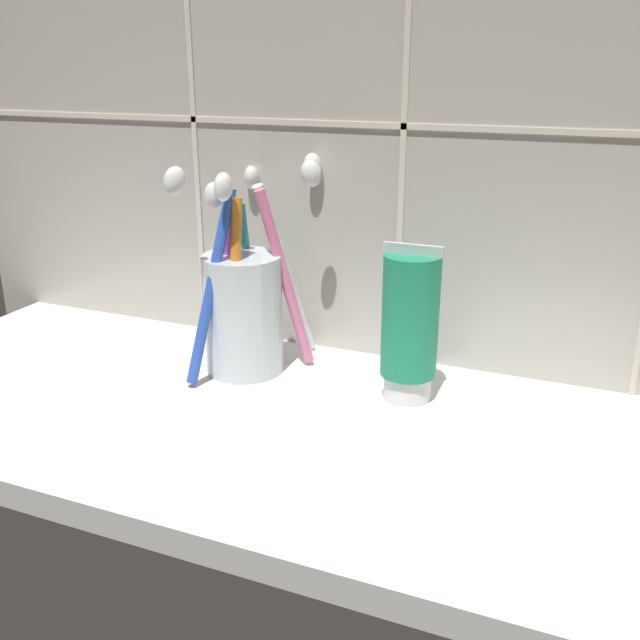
# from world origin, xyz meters

# --- Properties ---
(sink_counter) EXTENTS (0.79, 0.30, 0.02)m
(sink_counter) POSITION_xyz_m (0.00, 0.00, 0.01)
(sink_counter) COLOR white
(sink_counter) RESTS_ON ground
(tile_wall_backsplash) EXTENTS (0.89, 0.02, 0.59)m
(tile_wall_backsplash) POSITION_xyz_m (0.00, 0.15, 0.29)
(tile_wall_backsplash) COLOR #B7B2A8
(tile_wall_backsplash) RESTS_ON ground
(toothbrush_cup) EXTENTS (0.10, 0.15, 0.18)m
(toothbrush_cup) POSITION_xyz_m (-0.09, 0.07, 0.08)
(toothbrush_cup) COLOR silver
(toothbrush_cup) RESTS_ON sink_counter
(toothpaste_tube) EXTENTS (0.05, 0.04, 0.13)m
(toothpaste_tube) POSITION_xyz_m (0.05, 0.07, 0.08)
(toothpaste_tube) COLOR white
(toothpaste_tube) RESTS_ON sink_counter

